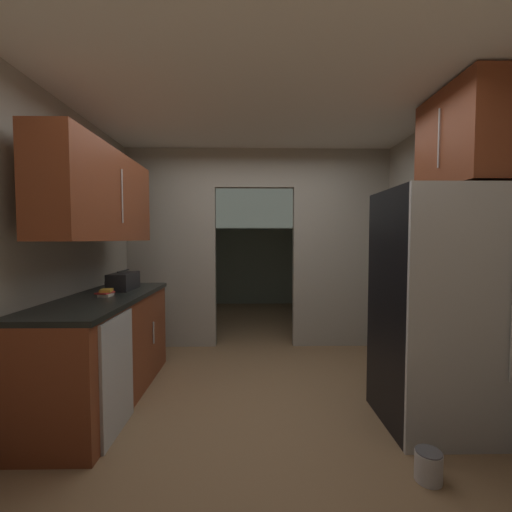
# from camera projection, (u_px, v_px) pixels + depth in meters

# --- Properties ---
(ground) EXTENTS (20.00, 20.00, 0.00)m
(ground) POSITION_uv_depth(u_px,v_px,m) (262.00, 406.00, 2.87)
(ground) COLOR brown
(kitchen_overhead_slab) EXTENTS (3.84, 7.33, 0.06)m
(kitchen_overhead_slab) POSITION_uv_depth(u_px,v_px,m) (261.00, 114.00, 3.24)
(kitchen_overhead_slab) COLOR silver
(kitchen_partition) EXTENTS (3.44, 0.12, 2.61)m
(kitchen_partition) POSITION_uv_depth(u_px,v_px,m) (259.00, 243.00, 4.46)
(kitchen_partition) COLOR #9E998C
(kitchen_partition) RESTS_ON ground
(adjoining_room_shell) EXTENTS (3.44, 3.01, 2.61)m
(adjoining_room_shell) POSITION_uv_depth(u_px,v_px,m) (256.00, 246.00, 6.49)
(adjoining_room_shell) COLOR gray
(adjoining_room_shell) RESTS_ON ground
(kitchen_flank_left) EXTENTS (0.10, 4.17, 2.61)m
(kitchen_flank_left) POSITION_uv_depth(u_px,v_px,m) (14.00, 257.00, 2.36)
(kitchen_flank_left) COLOR #9E998C
(kitchen_flank_left) RESTS_ON ground
(kitchen_flank_right) EXTENTS (0.10, 4.17, 2.61)m
(kitchen_flank_right) POSITION_uv_depth(u_px,v_px,m) (510.00, 257.00, 2.42)
(kitchen_flank_right) COLOR #9E998C
(kitchen_flank_right) RESTS_ON ground
(refrigerator) EXTENTS (0.74, 0.78, 1.81)m
(refrigerator) POSITION_uv_depth(u_px,v_px,m) (433.00, 308.00, 2.56)
(refrigerator) COLOR black
(refrigerator) RESTS_ON ground
(lower_cabinet_run) EXTENTS (0.65, 1.82, 0.93)m
(lower_cabinet_run) POSITION_uv_depth(u_px,v_px,m) (105.00, 348.00, 2.97)
(lower_cabinet_run) COLOR brown
(lower_cabinet_run) RESTS_ON ground
(dishwasher) EXTENTS (0.02, 0.56, 0.87)m
(dishwasher) POSITION_uv_depth(u_px,v_px,m) (118.00, 375.00, 2.47)
(dishwasher) COLOR #B7BABC
(dishwasher) RESTS_ON ground
(upper_cabinet_counterside) EXTENTS (0.36, 1.64, 0.77)m
(upper_cabinet_counterside) POSITION_uv_depth(u_px,v_px,m) (101.00, 196.00, 2.90)
(upper_cabinet_counterside) COLOR brown
(upper_cabinet_fridgeside) EXTENTS (0.36, 0.81, 0.76)m
(upper_cabinet_fridgeside) POSITION_uv_depth(u_px,v_px,m) (462.00, 138.00, 2.60)
(upper_cabinet_fridgeside) COLOR brown
(boombox) EXTENTS (0.21, 0.40, 0.20)m
(boombox) POSITION_uv_depth(u_px,v_px,m) (123.00, 281.00, 3.33)
(boombox) COLOR black
(boombox) RESTS_ON lower_cabinet_run
(book_stack) EXTENTS (0.13, 0.16, 0.06)m
(book_stack) POSITION_uv_depth(u_px,v_px,m) (106.00, 293.00, 2.95)
(book_stack) COLOR beige
(book_stack) RESTS_ON lower_cabinet_run
(paint_can) EXTENTS (0.15, 0.15, 0.18)m
(paint_can) POSITION_uv_depth(u_px,v_px,m) (428.00, 466.00, 1.98)
(paint_can) COLOR silver
(paint_can) RESTS_ON ground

